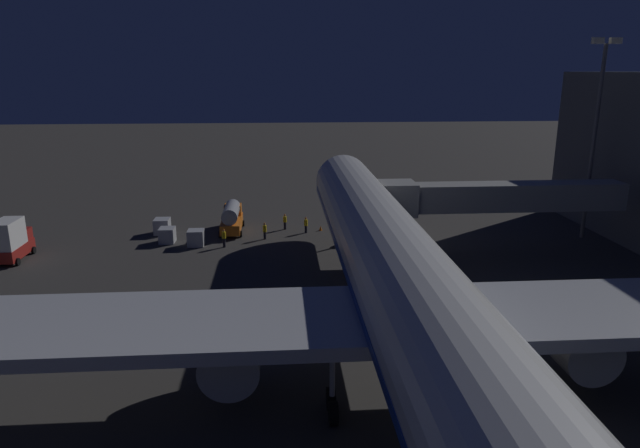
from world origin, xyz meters
TOP-DOWN VIEW (x-y plane):
  - ground_plane at (0.00, 0.00)m, footprint 320.00×320.00m
  - airliner_at_gate at (0.00, 8.39)m, footprint 48.68×69.27m
  - jet_bridge at (-12.30, -14.67)m, footprint 23.03×3.40m
  - apron_floodlight_mast at (-25.50, -20.40)m, footprint 2.90×0.50m
  - cargo_truck_aft at (31.80, -17.12)m, footprint 2.36×4.95m
  - fuel_tanker at (12.03, -25.56)m, footprint 2.46×6.20m
  - baggage_container_near_belt at (19.58, -25.24)m, footprint 1.61×1.85m
  - baggage_container_mid_row at (18.40, -21.81)m, footprint 1.54×1.75m
  - baggage_container_far_row at (15.28, -20.49)m, footprint 1.61×1.60m
  - ground_crew_near_nose_gear at (3.88, -24.33)m, footprint 0.40×0.40m
  - ground_crew_by_belt_loader at (6.16, -25.87)m, footprint 0.40×0.40m
  - ground_crew_under_port_wing at (12.37, -19.74)m, footprint 0.40×0.40m
  - ground_crew_walking_aft at (8.34, -22.23)m, footprint 0.40×0.40m
  - traffic_cone_nose_port at (-2.20, -25.12)m, footprint 0.36×0.36m
  - traffic_cone_nose_starboard at (2.20, -25.12)m, footprint 0.36×0.36m

SIDE VIEW (x-z plane):
  - ground_plane at x=0.00m, z-range 0.00..0.00m
  - traffic_cone_nose_port at x=-2.20m, z-range 0.00..0.55m
  - traffic_cone_nose_starboard at x=2.20m, z-range 0.00..0.55m
  - baggage_container_mid_row at x=18.40m, z-range 0.00..1.56m
  - baggage_container_far_row at x=15.28m, z-range 0.00..1.64m
  - baggage_container_near_belt at x=19.58m, z-range 0.00..1.65m
  - ground_crew_near_nose_gear at x=3.88m, z-range 0.09..1.85m
  - ground_crew_by_belt_loader at x=6.16m, z-range 0.09..1.85m
  - ground_crew_walking_aft at x=8.34m, z-range 0.09..1.88m
  - ground_crew_under_port_wing at x=12.37m, z-range 0.10..1.99m
  - fuel_tanker at x=12.03m, z-range 0.07..3.22m
  - cargo_truck_aft at x=31.80m, z-range -0.02..3.97m
  - airliner_at_gate at x=0.00m, z-range -3.30..14.86m
  - jet_bridge at x=-12.30m, z-range 2.18..9.62m
  - apron_floodlight_mast at x=-25.50m, z-range 1.48..21.85m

